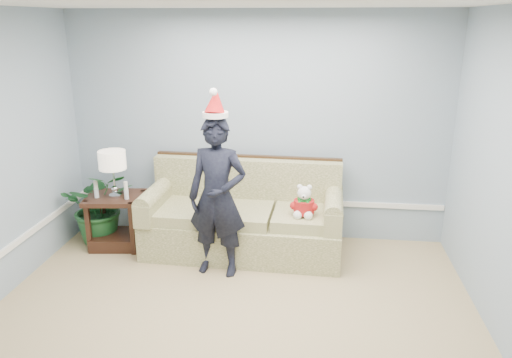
{
  "coord_description": "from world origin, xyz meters",
  "views": [
    {
      "loc": [
        0.7,
        -3.26,
        2.57
      ],
      "look_at": [
        0.11,
        1.55,
        1.02
      ],
      "focal_mm": 35.0,
      "sensor_mm": 36.0,
      "label": 1
    }
  ],
  "objects_px": {
    "man": "(217,197)",
    "teddy_bear": "(304,205)",
    "sofa": "(244,219)",
    "houseplant": "(100,206)",
    "side_table": "(118,226)",
    "table_lamp": "(112,162)"
  },
  "relations": [
    {
      "from": "sofa",
      "to": "houseplant",
      "type": "height_order",
      "value": "sofa"
    },
    {
      "from": "sofa",
      "to": "teddy_bear",
      "type": "relative_size",
      "value": 6.22
    },
    {
      "from": "sofa",
      "to": "teddy_bear",
      "type": "bearing_deg",
      "value": -18.2
    },
    {
      "from": "man",
      "to": "teddy_bear",
      "type": "relative_size",
      "value": 4.63
    },
    {
      "from": "table_lamp",
      "to": "man",
      "type": "relative_size",
      "value": 0.32
    },
    {
      "from": "side_table",
      "to": "table_lamp",
      "type": "bearing_deg",
      "value": -56.46
    },
    {
      "from": "sofa",
      "to": "man",
      "type": "height_order",
      "value": "man"
    },
    {
      "from": "side_table",
      "to": "table_lamp",
      "type": "relative_size",
      "value": 1.3
    },
    {
      "from": "sofa",
      "to": "man",
      "type": "relative_size",
      "value": 1.34
    },
    {
      "from": "sofa",
      "to": "table_lamp",
      "type": "xyz_separation_m",
      "value": [
        -1.48,
        -0.12,
        0.67
      ]
    },
    {
      "from": "houseplant",
      "to": "man",
      "type": "distance_m",
      "value": 1.71
    },
    {
      "from": "side_table",
      "to": "teddy_bear",
      "type": "distance_m",
      "value": 2.24
    },
    {
      "from": "sofa",
      "to": "houseplant",
      "type": "xyz_separation_m",
      "value": [
        -1.74,
        0.02,
        0.08
      ]
    },
    {
      "from": "side_table",
      "to": "houseplant",
      "type": "relative_size",
      "value": 0.79
    },
    {
      "from": "table_lamp",
      "to": "man",
      "type": "height_order",
      "value": "man"
    },
    {
      "from": "houseplant",
      "to": "teddy_bear",
      "type": "xyz_separation_m",
      "value": [
        2.43,
        -0.27,
        0.23
      ]
    },
    {
      "from": "side_table",
      "to": "table_lamp",
      "type": "xyz_separation_m",
      "value": [
        0.02,
        -0.03,
        0.8
      ]
    },
    {
      "from": "man",
      "to": "teddy_bear",
      "type": "bearing_deg",
      "value": 27.11
    },
    {
      "from": "table_lamp",
      "to": "teddy_bear",
      "type": "distance_m",
      "value": 2.21
    },
    {
      "from": "table_lamp",
      "to": "houseplant",
      "type": "height_order",
      "value": "table_lamp"
    },
    {
      "from": "sofa",
      "to": "table_lamp",
      "type": "relative_size",
      "value": 4.13
    },
    {
      "from": "side_table",
      "to": "man",
      "type": "distance_m",
      "value": 1.52
    }
  ]
}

